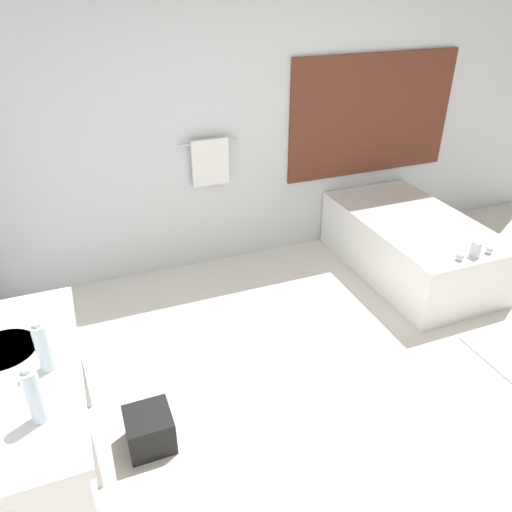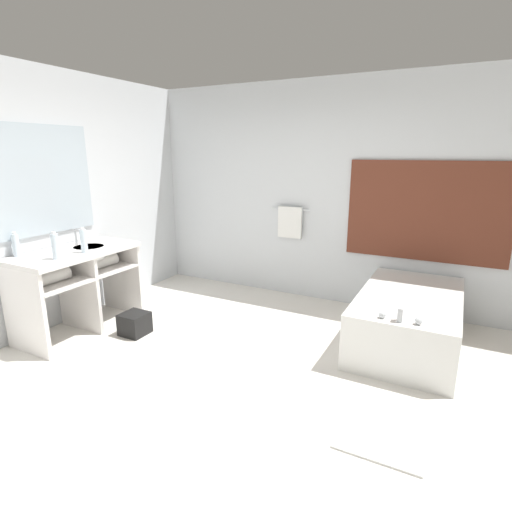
% 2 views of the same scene
% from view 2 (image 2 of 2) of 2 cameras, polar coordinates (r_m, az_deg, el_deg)
% --- Properties ---
extents(ground_plane, '(16.00, 16.00, 0.00)m').
position_cam_2_polar(ground_plane, '(3.55, -4.79, -16.95)').
color(ground_plane, silver).
rests_on(ground_plane, ground).
extents(wall_back_with_blinds, '(7.40, 0.13, 2.70)m').
position_cam_2_polar(wall_back_with_blinds, '(5.06, 8.95, 8.67)').
color(wall_back_with_blinds, silver).
rests_on(wall_back_with_blinds, ground_plane).
extents(wall_left_with_mirror, '(0.08, 7.40, 2.70)m').
position_cam_2_polar(wall_left_with_mirror, '(4.65, -29.32, 6.61)').
color(wall_left_with_mirror, silver).
rests_on(wall_left_with_mirror, ground_plane).
extents(vanity_counter, '(0.66, 1.25, 0.88)m').
position_cam_2_polar(vanity_counter, '(4.58, -24.06, -2.30)').
color(vanity_counter, white).
rests_on(vanity_counter, ground_plane).
extents(sink_faucet, '(0.09, 0.04, 0.18)m').
position_cam_2_polar(sink_faucet, '(4.74, -24.29, 2.52)').
color(sink_faucet, silver).
rests_on(sink_faucet, vanity_counter).
extents(bathtub, '(0.92, 1.62, 0.64)m').
position_cam_2_polar(bathtub, '(4.24, 20.92, -8.12)').
color(bathtub, white).
rests_on(bathtub, ground_plane).
extents(water_bottle_1, '(0.06, 0.06, 0.25)m').
position_cam_2_polar(water_bottle_1, '(4.32, -23.39, 1.97)').
color(water_bottle_1, silver).
rests_on(water_bottle_1, vanity_counter).
extents(water_bottle_2, '(0.06, 0.06, 0.24)m').
position_cam_2_polar(water_bottle_2, '(4.47, -31.09, 1.36)').
color(water_bottle_2, silver).
rests_on(water_bottle_2, vanity_counter).
extents(water_bottle_3, '(0.06, 0.06, 0.26)m').
position_cam_2_polar(water_bottle_3, '(4.18, -26.76, 1.27)').
color(water_bottle_3, silver).
rests_on(water_bottle_3, vanity_counter).
extents(waste_bin, '(0.26, 0.26, 0.23)m').
position_cam_2_polar(waste_bin, '(4.42, -16.94, -9.22)').
color(waste_bin, black).
rests_on(waste_bin, ground_plane).
extents(bath_mat, '(0.56, 0.80, 0.02)m').
position_cam_2_polar(bath_mat, '(3.17, 18.06, -21.84)').
color(bath_mat, white).
rests_on(bath_mat, ground_plane).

